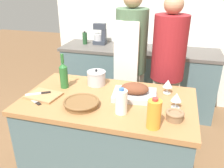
# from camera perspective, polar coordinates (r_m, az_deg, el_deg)

# --- Properties ---
(kitchen_island) EXTENTS (1.41, 0.82, 0.87)m
(kitchen_island) POSITION_cam_1_polar(r_m,az_deg,el_deg) (2.19, -0.89, -13.64)
(kitchen_island) COLOR #4C666B
(kitchen_island) RESTS_ON ground_plane
(back_counter) EXTENTS (2.16, 0.60, 0.89)m
(back_counter) POSITION_cam_1_polar(r_m,az_deg,el_deg) (3.45, 6.08, 1.34)
(back_counter) COLOR #4C666B
(back_counter) RESTS_ON ground_plane
(back_wall) EXTENTS (2.66, 0.10, 2.55)m
(back_wall) POSITION_cam_1_polar(r_m,az_deg,el_deg) (3.57, 7.68, 15.84)
(back_wall) COLOR silver
(back_wall) RESTS_ON ground_plane
(roasting_pan) EXTENTS (0.38, 0.29, 0.13)m
(roasting_pan) POSITION_cam_1_polar(r_m,az_deg,el_deg) (1.96, 5.48, -1.98)
(roasting_pan) COLOR #BCBCC1
(roasting_pan) RESTS_ON kitchen_island
(wicker_basket) EXTENTS (0.28, 0.28, 0.05)m
(wicker_basket) POSITION_cam_1_polar(r_m,az_deg,el_deg) (1.85, -7.37, -4.57)
(wicker_basket) COLOR brown
(wicker_basket) RESTS_ON kitchen_island
(cutting_board) EXTENTS (0.29, 0.24, 0.02)m
(cutting_board) POSITION_cam_1_polar(r_m,az_deg,el_deg) (2.07, -16.11, -2.66)
(cutting_board) COLOR #AD7F51
(cutting_board) RESTS_ON kitchen_island
(stock_pot) EXTENTS (0.17, 0.17, 0.15)m
(stock_pot) POSITION_cam_1_polar(r_m,az_deg,el_deg) (2.19, -3.77, 1.47)
(stock_pot) COLOR #B7B7BC
(stock_pot) RESTS_ON kitchen_island
(mixing_bowl) EXTENTS (0.13, 0.13, 0.07)m
(mixing_bowl) POSITION_cam_1_polar(r_m,az_deg,el_deg) (1.72, 14.85, -7.25)
(mixing_bowl) COLOR #846647
(mixing_bowl) RESTS_ON kitchen_island
(juice_jug) EXTENTS (0.09, 0.09, 0.22)m
(juice_jug) POSITION_cam_1_polar(r_m,az_deg,el_deg) (1.57, 10.08, -7.12)
(juice_jug) COLOR orange
(juice_jug) RESTS_ON kitchen_island
(milk_jug) EXTENTS (0.09, 0.09, 0.20)m
(milk_jug) POSITION_cam_1_polar(r_m,az_deg,el_deg) (1.72, 2.24, -4.26)
(milk_jug) COLOR white
(milk_jug) RESTS_ON kitchen_island
(wine_bottle_green) EXTENTS (0.07, 0.07, 0.31)m
(wine_bottle_green) POSITION_cam_1_polar(r_m,az_deg,el_deg) (2.15, -11.55, 2.22)
(wine_bottle_green) COLOR #28662D
(wine_bottle_green) RESTS_ON kitchen_island
(wine_glass_left) EXTENTS (0.08, 0.08, 0.12)m
(wine_glass_left) POSITION_cam_1_polar(r_m,az_deg,el_deg) (1.85, 15.25, -3.18)
(wine_glass_left) COLOR silver
(wine_glass_left) RESTS_ON kitchen_island
(wine_glass_right) EXTENTS (0.08, 0.08, 0.12)m
(wine_glass_right) POSITION_cam_1_polar(r_m,az_deg,el_deg) (2.07, 13.29, 0.04)
(wine_glass_right) COLOR silver
(wine_glass_right) RESTS_ON kitchen_island
(knife_chef) EXTENTS (0.19, 0.13, 0.01)m
(knife_chef) POSITION_cam_1_polar(r_m,az_deg,el_deg) (2.09, -17.15, -2.18)
(knife_chef) COLOR #B7B7BC
(knife_chef) RESTS_ON cutting_board
(knife_paring) EXTENTS (0.13, 0.09, 0.01)m
(knife_paring) POSITION_cam_1_polar(r_m,az_deg,el_deg) (1.99, -17.78, -4.16)
(knife_paring) COLOR #B7B7BC
(knife_paring) RESTS_ON kitchen_island
(stand_mixer) EXTENTS (0.18, 0.14, 0.30)m
(stand_mixer) POSITION_cam_1_polar(r_m,az_deg,el_deg) (3.50, -2.92, 11.54)
(stand_mixer) COLOR #333842
(stand_mixer) RESTS_ON back_counter
(condiment_bottle_tall) EXTENTS (0.06, 0.06, 0.22)m
(condiment_bottle_tall) POSITION_cam_1_polar(r_m,az_deg,el_deg) (3.30, 15.49, 9.53)
(condiment_bottle_tall) COLOR maroon
(condiment_bottle_tall) RESTS_ON back_counter
(condiment_bottle_short) EXTENTS (0.07, 0.07, 0.14)m
(condiment_bottle_short) POSITION_cam_1_polar(r_m,az_deg,el_deg) (3.20, 10.74, 8.88)
(condiment_bottle_short) COLOR maroon
(condiment_bottle_short) RESTS_ON back_counter
(condiment_bottle_extra) EXTENTS (0.07, 0.07, 0.19)m
(condiment_bottle_extra) POSITION_cam_1_polar(r_m,az_deg,el_deg) (3.53, -6.55, 10.88)
(condiment_bottle_extra) COLOR #234C28
(condiment_bottle_extra) RESTS_ON back_counter
(person_cook_aproned) EXTENTS (0.34, 0.36, 1.69)m
(person_cook_aproned) POSITION_cam_1_polar(r_m,az_deg,el_deg) (2.66, 4.54, 5.69)
(person_cook_aproned) COLOR beige
(person_cook_aproned) RESTS_ON ground_plane
(person_cook_guest) EXTENTS (0.35, 0.35, 1.64)m
(person_cook_guest) POSITION_cam_1_polar(r_m,az_deg,el_deg) (2.59, 13.19, 3.91)
(person_cook_guest) COLOR beige
(person_cook_guest) RESTS_ON ground_plane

